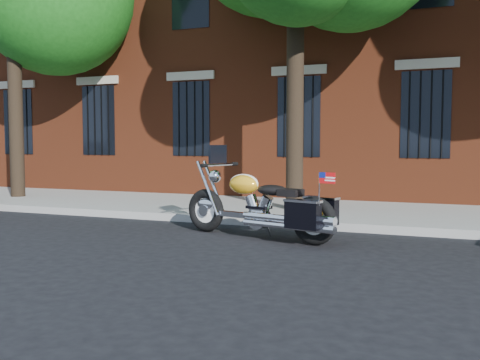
% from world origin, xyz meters
% --- Properties ---
extents(ground, '(120.00, 120.00, 0.00)m').
position_xyz_m(ground, '(0.00, 0.00, 0.00)').
color(ground, black).
rests_on(ground, ground).
extents(curb, '(40.00, 0.16, 0.15)m').
position_xyz_m(curb, '(0.00, 1.38, 0.07)').
color(curb, gray).
rests_on(curb, ground).
extents(sidewalk, '(40.00, 3.60, 0.15)m').
position_xyz_m(sidewalk, '(0.00, 3.26, 0.07)').
color(sidewalk, gray).
rests_on(sidewalk, ground).
extents(building, '(26.00, 10.08, 12.00)m').
position_xyz_m(building, '(0.00, 10.06, 6.00)').
color(building, maroon).
rests_on(building, ground).
extents(motorcycle, '(2.84, 1.34, 1.51)m').
position_xyz_m(motorcycle, '(0.77, 0.10, 0.51)').
color(motorcycle, black).
rests_on(motorcycle, ground).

